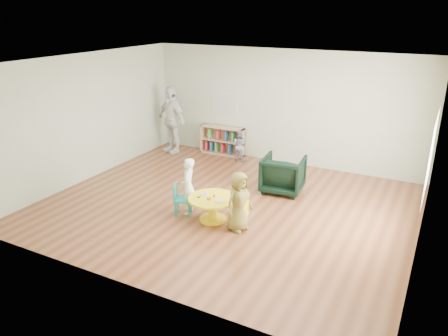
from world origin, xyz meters
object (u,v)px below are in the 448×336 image
(kid_chair_right, at_px, (240,213))
(kid_chair_left, at_px, (181,198))
(bookshelf, at_px, (222,140))
(armchair, at_px, (283,174))
(adult_caretaker, at_px, (171,120))
(child_right, at_px, (239,201))
(child_left, at_px, (188,186))
(toddler, at_px, (239,145))
(activity_table, at_px, (213,205))

(kid_chair_right, bearing_deg, kid_chair_left, 106.80)
(bookshelf, height_order, armchair, armchair)
(kid_chair_left, bearing_deg, adult_caretaker, -166.23)
(armchair, height_order, child_right, child_right)
(kid_chair_left, height_order, kid_chair_right, kid_chair_left)
(armchair, distance_m, child_left, 2.19)
(toddler, bearing_deg, child_left, 98.60)
(kid_chair_right, bearing_deg, armchair, 12.19)
(activity_table, bearing_deg, kid_chair_left, -175.80)
(adult_caretaker, bearing_deg, child_left, -32.09)
(child_right, bearing_deg, kid_chair_right, 34.60)
(adult_caretaker, bearing_deg, bookshelf, 40.02)
(child_left, distance_m, child_right, 1.15)
(armchair, bearing_deg, kid_chair_right, 80.70)
(toddler, bearing_deg, adult_caretaker, 5.50)
(child_left, bearing_deg, activity_table, 63.18)
(kid_chair_left, relative_size, toddler, 0.75)
(kid_chair_left, height_order, armchair, armchair)
(kid_chair_left, xyz_separation_m, kid_chair_right, (1.22, 0.03, -0.05))
(bookshelf, height_order, toddler, toddler)
(kid_chair_right, height_order, child_left, child_left)
(kid_chair_left, relative_size, child_left, 0.55)
(kid_chair_right, distance_m, toddler, 3.62)
(kid_chair_right, bearing_deg, adult_caretaker, 64.26)
(activity_table, distance_m, toddler, 3.39)
(kid_chair_right, height_order, toddler, toddler)
(activity_table, relative_size, child_left, 0.82)
(activity_table, distance_m, bookshelf, 3.91)
(kid_chair_right, relative_size, child_right, 0.49)
(kid_chair_left, bearing_deg, child_left, 112.61)
(bookshelf, distance_m, child_right, 4.28)
(kid_chair_right, xyz_separation_m, bookshelf, (-2.23, 3.56, 0.09))
(child_right, bearing_deg, toddler, 47.00)
(kid_chair_left, relative_size, adult_caretaker, 0.34)
(kid_chair_right, bearing_deg, toddler, 41.48)
(child_left, bearing_deg, child_right, 61.16)
(kid_chair_left, relative_size, kid_chair_right, 1.16)
(armchair, bearing_deg, bookshelf, -41.52)
(activity_table, height_order, kid_chair_left, kid_chair_left)
(toddler, bearing_deg, child_right, 115.93)
(armchair, bearing_deg, child_right, 81.37)
(child_left, bearing_deg, adult_caretaker, -162.48)
(bookshelf, relative_size, child_right, 1.11)
(adult_caretaker, bearing_deg, toddler, 24.62)
(kid_chair_right, height_order, bookshelf, bookshelf)
(activity_table, height_order, toddler, toddler)
(bookshelf, bearing_deg, adult_caretaker, -159.32)
(kid_chair_right, distance_m, adult_caretaker, 4.70)
(activity_table, relative_size, child_right, 0.84)
(kid_chair_left, relative_size, child_right, 0.56)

